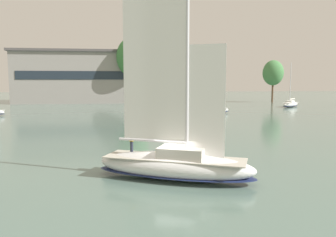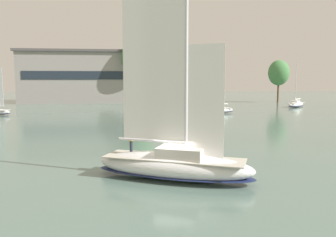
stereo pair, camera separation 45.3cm
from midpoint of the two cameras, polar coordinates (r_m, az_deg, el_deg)
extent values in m
plane|color=slate|center=(21.23, 1.55, -10.51)|extent=(400.00, 400.00, 0.00)
cube|color=gray|center=(106.15, -14.56, 6.79)|extent=(34.67, 17.26, 14.91)
cube|color=#1E2833|center=(97.54, -15.29, 7.28)|extent=(31.20, 0.10, 2.39)
cube|color=#514C4C|center=(106.54, -14.67, 10.99)|extent=(35.87, 18.46, 0.70)
cylinder|color=brown|center=(106.22, 18.74, 4.53)|extent=(0.56, 0.56, 6.99)
ellipsoid|color=#477F47|center=(106.22, 18.84, 7.55)|extent=(6.29, 6.29, 7.69)
cylinder|color=#4C3828|center=(95.88, -5.14, 5.67)|extent=(0.82, 0.82, 10.29)
ellipsoid|color=#3D7A3D|center=(96.15, -5.19, 10.59)|extent=(9.26, 9.26, 11.32)
ellipsoid|color=silver|center=(21.00, 1.56, -8.24)|extent=(10.46, 6.80, 1.73)
ellipsoid|color=#19234C|center=(21.12, 1.55, -9.50)|extent=(10.57, 6.86, 0.21)
cube|color=#BCB7A8|center=(20.88, 1.56, -6.90)|extent=(9.16, 5.88, 0.06)
cube|color=beige|center=(20.66, 2.93, -5.95)|extent=(3.42, 3.00, 0.71)
cylinder|color=silver|center=(20.18, 3.88, 10.93)|extent=(0.20, 0.20, 12.74)
cylinder|color=silver|center=(21.12, -2.29, -3.84)|extent=(4.25, 2.05, 0.17)
cube|color=white|center=(20.78, -1.87, 10.45)|extent=(3.86, 1.76, 10.45)
cube|color=white|center=(19.89, 7.24, 2.70)|extent=(2.05, 0.94, 7.01)
cylinder|color=#232838|center=(22.12, -5.84, -4.97)|extent=(0.26, 0.26, 0.85)
cylinder|color=gold|center=(21.99, -5.86, -3.05)|extent=(0.45, 0.45, 0.65)
sphere|color=tan|center=(21.92, -5.87, -1.91)|extent=(0.24, 0.24, 0.24)
ellipsoid|color=silver|center=(52.24, 5.32, 0.30)|extent=(6.99, 8.00, 1.42)
ellipsoid|color=#19234C|center=(52.28, 5.31, -0.13)|extent=(7.06, 8.08, 0.17)
cube|color=beige|center=(52.20, 5.32, 0.75)|extent=(6.08, 6.98, 0.06)
cube|color=beige|center=(51.90, 5.68, 1.08)|extent=(2.73, 2.85, 0.58)
cylinder|color=silver|center=(51.53, 5.95, 6.51)|extent=(0.17, 0.17, 10.43)
cylinder|color=silver|center=(52.91, 4.33, 1.78)|extent=(2.43, 3.04, 0.14)
cylinder|color=white|center=(52.90, 4.33, 1.88)|extent=(2.27, 2.80, 0.23)
ellipsoid|color=white|center=(88.19, 21.53, 2.30)|extent=(7.39, 6.97, 1.35)
ellipsoid|color=#19234C|center=(88.22, 21.52, 2.06)|extent=(7.46, 7.04, 0.16)
cube|color=silver|center=(88.17, 21.54, 2.56)|extent=(6.44, 6.07, 0.06)
cube|color=silver|center=(87.78, 21.46, 2.75)|extent=(2.69, 2.65, 0.56)
cylinder|color=silver|center=(87.43, 21.53, 5.81)|extent=(0.16, 0.16, 9.93)
cylinder|color=silver|center=(89.21, 21.81, 3.11)|extent=(2.74, 2.50, 0.14)
cylinder|color=silver|center=(89.20, 21.81, 3.17)|extent=(2.53, 2.32, 0.22)
ellipsoid|color=white|center=(65.86, 8.42, 1.43)|extent=(7.81, 3.26, 1.29)
ellipsoid|color=#19234C|center=(65.89, 8.41, 1.13)|extent=(7.89, 3.29, 0.15)
cube|color=silver|center=(65.83, 8.42, 1.77)|extent=(6.86, 2.79, 0.06)
cube|color=beige|center=(65.66, 8.12, 2.02)|extent=(2.32, 1.79, 0.53)
cylinder|color=silver|center=(65.39, 8.00, 5.92)|extent=(0.15, 0.15, 9.47)
cylinder|color=silver|center=(66.22, 9.30, 2.46)|extent=(3.39, 0.65, 0.13)
cylinder|color=white|center=(66.22, 9.31, 2.54)|extent=(3.06, 0.68, 0.21)
camera|label=1|loc=(0.23, -89.45, 0.06)|focal=35.00mm
camera|label=2|loc=(0.23, 90.55, -0.06)|focal=35.00mm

